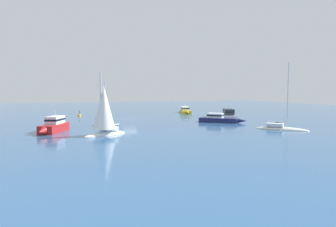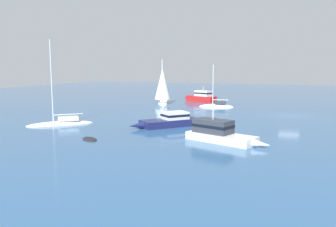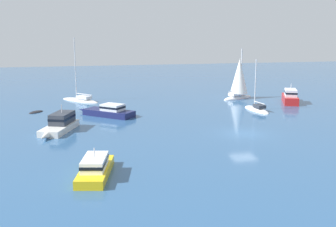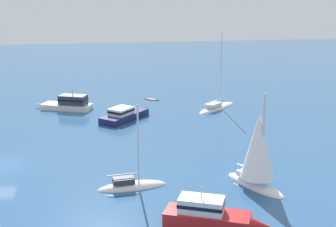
% 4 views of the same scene
% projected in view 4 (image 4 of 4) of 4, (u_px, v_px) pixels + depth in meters
% --- Properties ---
extents(launch, '(7.34, 4.09, 2.61)m').
position_uv_depth(launch, '(69.00, 103.00, 60.12)').
color(launch, silver).
rests_on(launch, ground).
extents(sloop, '(5.46, 2.15, 6.99)m').
position_uv_depth(sloop, '(131.00, 186.00, 37.95)').
color(sloop, white).
rests_on(sloop, ground).
extents(rib, '(2.39, 2.23, 0.37)m').
position_uv_depth(rib, '(152.00, 100.00, 64.97)').
color(rib, black).
rests_on(rib, ground).
extents(launch_1, '(6.80, 3.92, 2.80)m').
position_uv_depth(launch_1, '(210.00, 216.00, 31.73)').
color(launch_1, '#B21E1E').
rests_on(launch_1, ground).
extents(yacht, '(6.23, 6.00, 9.41)m').
position_uv_depth(yacht, '(216.00, 107.00, 60.65)').
color(yacht, silver).
rests_on(yacht, ground).
extents(powerboat, '(6.25, 6.87, 1.49)m').
position_uv_depth(powerboat, '(125.00, 114.00, 55.86)').
color(powerboat, '#191E4C').
rests_on(powerboat, ground).
extents(sloop_1, '(4.03, 5.84, 7.88)m').
position_uv_depth(sloop_1, '(258.00, 154.00, 37.46)').
color(sloop_1, white).
rests_on(sloop_1, ground).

